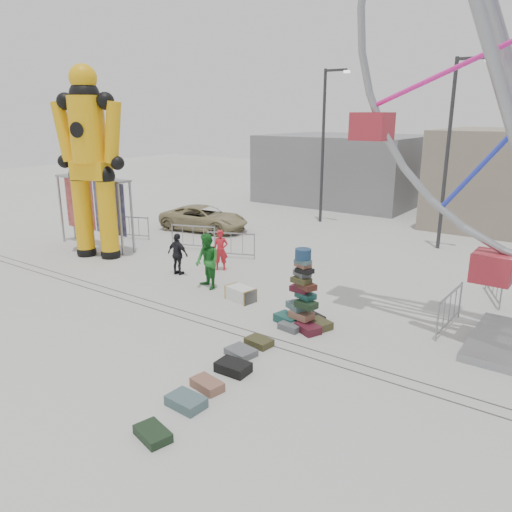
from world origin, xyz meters
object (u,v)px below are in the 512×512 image
Objects in this scene: lamp_post_right at (450,146)px; banner_scaffold at (93,195)px; lamp_post_left at (325,139)px; barricade_wheel_front at (449,310)px; suitcase_tower at (303,305)px; barricade_dummy_c at (231,245)px; steamer_trunk at (241,294)px; barricade_dummy_b at (193,237)px; pedestrian_black at (178,254)px; parked_suv at (204,218)px; crash_test_dummy at (90,156)px; pedestrian_red at (221,250)px; barricade_dummy_a at (129,227)px; barricade_wheel_back at (494,283)px; pedestrian_green at (207,261)px.

banner_scaffold is (-12.71, -8.62, -2.14)m from lamp_post_right.
barricade_wheel_front is at bearing -47.79° from lamp_post_left.
lamp_post_left reaches higher than barricade_wheel_front.
barricade_dummy_c is (-5.91, 4.27, -0.08)m from suitcase_tower.
lamp_post_left is 8.43× the size of steamer_trunk.
steamer_trunk is at bearing -54.76° from barricade_dummy_b.
banner_scaffold reaches higher than pedestrian_black.
parked_suv is at bearing -126.25° from lamp_post_left.
crash_test_dummy reaches higher than pedestrian_red.
crash_test_dummy reaches higher than steamer_trunk.
pedestrian_red is at bearing -127.31° from pedestrian_black.
pedestrian_black is 7.32m from parked_suv.
barricade_wheel_front is at bearing -35.60° from pedestrian_red.
parked_suv is at bearing 148.57° from steamer_trunk.
suitcase_tower is 1.13× the size of barricade_dummy_c.
banner_scaffold is 15.49m from barricade_wheel_front.
pedestrian_red reaches higher than barricade_wheel_front.
pedestrian_black reaches higher than parked_suv.
crash_test_dummy is at bearing -36.94° from banner_scaffold.
parked_suv reaches higher than barricade_dummy_c.
barricade_dummy_c is (0.35, -8.57, -3.93)m from lamp_post_left.
parked_suv reaches higher than barricade_dummy_b.
barricade_dummy_a is 3.85m from barricade_dummy_b.
banner_scaffold is (-11.96, 2.22, 1.71)m from suitcase_tower.
barricade_wheel_front is at bearing -31.81° from barricade_wheel_back.
banner_scaffold is 2.57m from barricade_dummy_a.
lamp_post_right is 10.14m from barricade_dummy_c.
barricade_dummy_b is at bearing -59.18° from pedestrian_black.
parked_suv is (-3.93, -5.36, -3.85)m from lamp_post_left.
barricade_wheel_back is (12.05, 1.04, 0.00)m from barricade_dummy_b.
barricade_dummy_a is 15.94m from barricade_wheel_back.
banner_scaffold is at bearing -110.93° from barricade_dummy_a.
barricade_dummy_b and barricade_dummy_c have the same top height.
pedestrian_green reaches higher than pedestrian_red.
barricade_wheel_back is 14.28m from parked_suv.
lamp_post_right and lamp_post_left have the same top height.
pedestrian_red is 1.64m from pedestrian_black.
parked_suv is (1.76, 3.41, 0.08)m from barricade_dummy_a.
lamp_post_right is at bearing 33.45° from banner_scaffold.
parked_suv reaches higher than barricade_wheel_back.
pedestrian_black reaches higher than barricade_wheel_back.
lamp_post_right is 7.43m from barricade_wheel_back.
barricade_dummy_c reaches higher than steamer_trunk.
barricade_dummy_a is (-9.33, 3.50, 0.33)m from steamer_trunk.
barricade_wheel_back is 0.44× the size of parked_suv.
crash_test_dummy is at bearing -0.40° from pedestrian_black.
pedestrian_red reaches higher than barricade_dummy_b.
pedestrian_green reaches higher than barricade_wheel_front.
barricade_wheel_back is (9.86, 1.13, 0.00)m from barricade_dummy_c.
steamer_trunk is (9.35, -1.65, -2.12)m from banner_scaffold.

